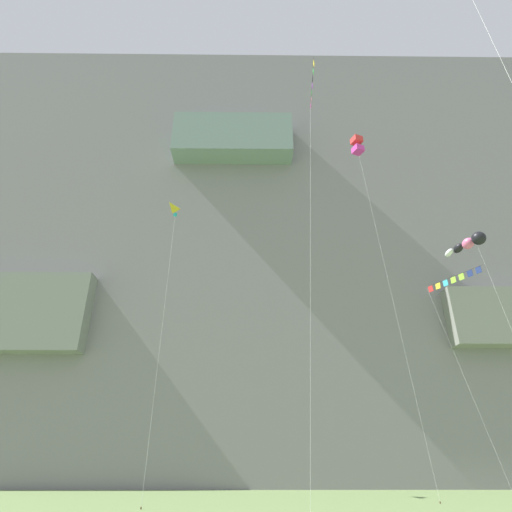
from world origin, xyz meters
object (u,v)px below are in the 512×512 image
at_px(kite_banner_mid_left, 312,112).
at_px(kite_box_low_right, 357,146).
at_px(kite_windsock_upper_mid, 469,243).
at_px(kite_delta_high_right, 179,220).
at_px(kite_banner_low_left, 454,284).

relative_size(kite_banner_mid_left, kite_box_low_right, 0.89).
bearing_deg(kite_box_low_right, kite_windsock_upper_mid, -48.83).
bearing_deg(kite_box_low_right, kite_banner_mid_left, -122.01).
relative_size(kite_delta_high_right, kite_box_low_right, 0.69).
xyz_separation_m(kite_banner_low_left, kite_box_low_right, (-8.01, -1.84, 15.15)).
bearing_deg(kite_windsock_upper_mid, kite_box_low_right, 131.17).
distance_m(kite_banner_low_left, kite_banner_mid_left, 21.32).
bearing_deg(kite_box_low_right, kite_banner_low_left, 12.91).
height_order(kite_delta_high_right, kite_windsock_upper_mid, kite_delta_high_right).
distance_m(kite_delta_high_right, kite_windsock_upper_mid, 24.51).
height_order(kite_windsock_upper_mid, kite_box_low_right, kite_box_low_right).
bearing_deg(kite_delta_high_right, kite_banner_low_left, 7.33).
xyz_separation_m(kite_delta_high_right, kite_windsock_upper_mid, (23.53, -4.84, -4.86)).
bearing_deg(kite_delta_high_right, kite_box_low_right, 4.79).
height_order(kite_banner_mid_left, kite_box_low_right, kite_box_low_right).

